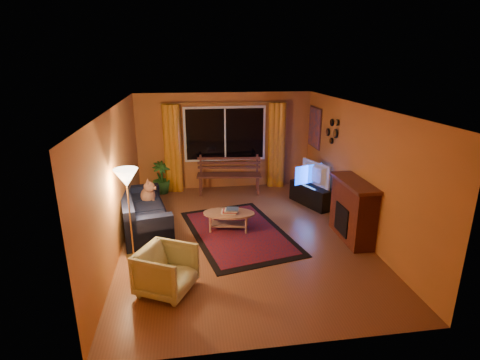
{
  "coord_description": "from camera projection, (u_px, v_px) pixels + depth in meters",
  "views": [
    {
      "loc": [
        -1.01,
        -6.55,
        3.29
      ],
      "look_at": [
        0.0,
        0.3,
        1.05
      ],
      "focal_mm": 28.0,
      "sensor_mm": 36.0,
      "label": 1
    }
  ],
  "objects": [
    {
      "name": "floor",
      "position": [
        242.0,
        236.0,
        7.32
      ],
      "size": [
        4.5,
        6.0,
        0.02
      ],
      "primitive_type": "cube",
      "color": "brown",
      "rests_on": "ground"
    },
    {
      "name": "ceiling",
      "position": [
        242.0,
        106.0,
        6.54
      ],
      "size": [
        4.5,
        6.0,
        0.02
      ],
      "primitive_type": "cube",
      "color": "white",
      "rests_on": "ground"
    },
    {
      "name": "wall_back",
      "position": [
        225.0,
        141.0,
        9.77
      ],
      "size": [
        4.5,
        0.02,
        2.5
      ],
      "primitive_type": "cube",
      "color": "#C27335",
      "rests_on": "ground"
    },
    {
      "name": "wall_left",
      "position": [
        116.0,
        180.0,
        6.62
      ],
      "size": [
        0.02,
        6.0,
        2.5
      ],
      "primitive_type": "cube",
      "color": "#C27335",
      "rests_on": "ground"
    },
    {
      "name": "wall_right",
      "position": [
        357.0,
        170.0,
        7.25
      ],
      "size": [
        0.02,
        6.0,
        2.5
      ],
      "primitive_type": "cube",
      "color": "#C27335",
      "rests_on": "ground"
    },
    {
      "name": "window",
      "position": [
        225.0,
        134.0,
        9.64
      ],
      "size": [
        2.0,
        0.02,
        1.3
      ],
      "primitive_type": "cube",
      "color": "black",
      "rests_on": "wall_back"
    },
    {
      "name": "curtain_rod",
      "position": [
        225.0,
        103.0,
        9.35
      ],
      "size": [
        3.2,
        0.03,
        0.03
      ],
      "primitive_type": "cylinder",
      "rotation": [
        0.0,
        1.57,
        0.0
      ],
      "color": "#BF8C3F",
      "rests_on": "wall_back"
    },
    {
      "name": "curtain_left",
      "position": [
        173.0,
        149.0,
        9.5
      ],
      "size": [
        0.36,
        0.36,
        2.24
      ],
      "primitive_type": "cylinder",
      "color": "orange",
      "rests_on": "ground"
    },
    {
      "name": "curtain_right",
      "position": [
        276.0,
        145.0,
        9.87
      ],
      "size": [
        0.36,
        0.36,
        2.24
      ],
      "primitive_type": "cylinder",
      "color": "orange",
      "rests_on": "ground"
    },
    {
      "name": "bench",
      "position": [
        229.0,
        184.0,
        9.57
      ],
      "size": [
        1.66,
        0.66,
        0.48
      ],
      "primitive_type": "cube",
      "rotation": [
        0.0,
        0.0,
        -0.12
      ],
      "color": "#46211A",
      "rests_on": "ground"
    },
    {
      "name": "potted_plant",
      "position": [
        161.0,
        178.0,
        9.55
      ],
      "size": [
        0.6,
        0.6,
        0.81
      ],
      "primitive_type": "imported",
      "rotation": [
        0.0,
        0.0,
        0.43
      ],
      "color": "#235B1E",
      "rests_on": "ground"
    },
    {
      "name": "sofa",
      "position": [
        144.0,
        211.0,
        7.47
      ],
      "size": [
        1.23,
        2.12,
        0.8
      ],
      "primitive_type": "cube",
      "rotation": [
        0.0,
        0.0,
        0.2
      ],
      "color": "black",
      "rests_on": "ground"
    },
    {
      "name": "dog",
      "position": [
        148.0,
        192.0,
        7.82
      ],
      "size": [
        0.36,
        0.48,
        0.5
      ],
      "primitive_type": null,
      "rotation": [
        0.0,
        0.0,
        0.06
      ],
      "color": "#986148",
      "rests_on": "sofa"
    },
    {
      "name": "armchair",
      "position": [
        166.0,
        268.0,
        5.46
      ],
      "size": [
        0.95,
        0.97,
        0.76
      ],
      "primitive_type": "imported",
      "rotation": [
        0.0,
        0.0,
        1.09
      ],
      "color": "beige",
      "rests_on": "ground"
    },
    {
      "name": "floor_lamp",
      "position": [
        130.0,
        214.0,
        6.29
      ],
      "size": [
        0.28,
        0.28,
        1.61
      ],
      "primitive_type": "cylinder",
      "rotation": [
        0.0,
        0.0,
        -0.03
      ],
      "color": "#BF8C3F",
      "rests_on": "ground"
    },
    {
      "name": "rug",
      "position": [
        238.0,
        232.0,
        7.44
      ],
      "size": [
        2.28,
        3.05,
        0.02
      ],
      "primitive_type": "cube",
      "rotation": [
        0.0,
        0.0,
        0.21
      ],
      "color": "maroon",
      "rests_on": "ground"
    },
    {
      "name": "coffee_table",
      "position": [
        229.0,
        221.0,
        7.52
      ],
      "size": [
        1.21,
        1.21,
        0.37
      ],
      "primitive_type": "cylinder",
      "rotation": [
        0.0,
        0.0,
        -0.2
      ],
      "color": "#A3745C",
      "rests_on": "ground"
    },
    {
      "name": "tv_console",
      "position": [
        311.0,
        195.0,
        8.81
      ],
      "size": [
        0.8,
        1.23,
        0.49
      ],
      "primitive_type": "cube",
      "rotation": [
        0.0,
        0.0,
        0.38
      ],
      "color": "black",
      "rests_on": "ground"
    },
    {
      "name": "television",
      "position": [
        313.0,
        174.0,
        8.66
      ],
      "size": [
        0.45,
        0.93,
        0.55
      ],
      "primitive_type": "imported",
      "rotation": [
        0.0,
        0.0,
        1.93
      ],
      "color": "black",
      "rests_on": "tv_console"
    },
    {
      "name": "fireplace",
      "position": [
        353.0,
        212.0,
        7.06
      ],
      "size": [
        0.4,
        1.2,
        1.1
      ],
      "primitive_type": "cube",
      "color": "maroon",
      "rests_on": "ground"
    },
    {
      "name": "mirror_cluster",
      "position": [
        332.0,
        130.0,
        8.29
      ],
      "size": [
        0.06,
        0.6,
        0.56
      ],
      "primitive_type": null,
      "color": "black",
      "rests_on": "wall_right"
    },
    {
      "name": "painting",
      "position": [
        315.0,
        127.0,
        9.42
      ],
      "size": [
        0.04,
        0.76,
        0.96
      ],
      "primitive_type": "cube",
      "color": "#D14B17",
      "rests_on": "wall_right"
    }
  ]
}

